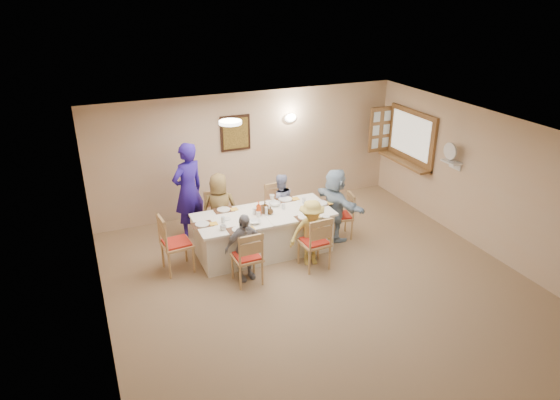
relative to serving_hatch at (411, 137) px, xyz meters
name	(u,v)px	position (x,y,z in m)	size (l,w,h in m)	color
ground	(326,292)	(-3.21, -2.40, -1.50)	(7.00, 7.00, 0.00)	#A1845E
room_walls	(330,204)	(-3.21, -2.40, 0.01)	(7.00, 7.00, 7.00)	tan
wall_picture	(235,133)	(-3.51, 1.06, 0.20)	(0.62, 0.05, 0.72)	black
wall_sconce	(291,118)	(-2.31, 1.04, 0.40)	(0.26, 0.09, 0.18)	white
ceiling_light	(230,122)	(-4.21, -0.90, 0.97)	(0.36, 0.36, 0.05)	white
serving_hatch	(411,137)	(0.00, 0.00, 0.00)	(0.06, 1.50, 1.15)	brown
hatch_sill	(404,162)	(-0.12, 0.00, -0.53)	(0.30, 1.50, 0.05)	brown
shutter_door	(380,129)	(-0.26, 0.76, 0.00)	(0.55, 0.04, 1.00)	brown
fan_shelf	(451,162)	(-0.08, -1.35, -0.10)	(0.22, 0.36, 0.03)	white
desk_fan	(451,154)	(-0.11, -1.35, 0.05)	(0.30, 0.30, 0.28)	#A5A5A8
dining_table	(264,233)	(-3.65, -0.83, -1.12)	(2.42, 1.03, 0.76)	white
chair_back_left	(218,217)	(-4.25, -0.03, -1.04)	(0.45, 0.45, 0.93)	tan
chair_back_right	(278,207)	(-3.05, -0.03, -1.05)	(0.43, 0.43, 0.89)	tan
chair_front_left	(247,256)	(-4.25, -1.63, -1.03)	(0.45, 0.45, 0.95)	tan
chair_front_right	(314,241)	(-3.05, -1.63, -1.01)	(0.47, 0.47, 0.98)	tan
chair_left_end	(177,243)	(-5.20, -0.83, -0.98)	(0.49, 0.49, 1.03)	tan
chair_right_end	(340,215)	(-2.10, -0.83, -1.06)	(0.42, 0.42, 0.89)	tan
diner_back_left	(220,209)	(-4.25, -0.15, -0.82)	(0.73, 0.56, 1.35)	brown
diner_back_right	(280,203)	(-3.05, -0.15, -0.91)	(0.62, 0.51, 1.17)	#8D94BD
diner_front_left	(244,247)	(-4.25, -1.51, -0.93)	(0.71, 0.37, 1.15)	gray
diner_front_right	(311,233)	(-3.05, -1.51, -0.91)	(0.83, 0.56, 1.18)	#D7BB54
diner_right_end	(335,204)	(-2.23, -0.83, -0.81)	(0.62, 1.34, 1.39)	#A0BBD4
caregiver	(188,191)	(-4.70, 0.32, -0.57)	(0.80, 0.69, 1.85)	#2B1996
placemat_fl	(239,230)	(-4.25, -1.25, -0.74)	(0.37, 0.27, 0.01)	#472B19
plate_fl	(239,229)	(-4.25, -1.25, -0.73)	(0.22, 0.22, 0.01)	white
napkin_fl	(250,229)	(-4.07, -1.30, -0.73)	(0.14, 0.14, 0.01)	yellow
placemat_fr	(305,217)	(-3.05, -1.25, -0.74)	(0.32, 0.24, 0.01)	#472B19
plate_fr	(305,217)	(-3.05, -1.25, -0.73)	(0.24, 0.24, 0.01)	white
napkin_fr	(316,216)	(-2.87, -1.30, -0.73)	(0.13, 0.13, 0.01)	yellow
placemat_bl	(224,210)	(-4.25, -0.41, -0.74)	(0.35, 0.26, 0.01)	#472B19
plate_bl	(224,210)	(-4.25, -0.41, -0.73)	(0.24, 0.24, 0.01)	white
napkin_bl	(234,209)	(-4.07, -0.46, -0.73)	(0.13, 0.13, 0.01)	yellow
placemat_br	(285,199)	(-3.05, -0.41, -0.74)	(0.34, 0.25, 0.01)	#472B19
plate_br	(285,199)	(-3.05, -0.41, -0.73)	(0.25, 0.25, 0.02)	white
napkin_br	(295,199)	(-2.87, -0.46, -0.73)	(0.13, 0.13, 0.01)	yellow
placemat_le	(202,225)	(-4.75, -0.83, -0.74)	(0.35, 0.26, 0.01)	#472B19
plate_le	(202,224)	(-4.75, -0.83, -0.73)	(0.24, 0.24, 0.01)	white
napkin_le	(213,224)	(-4.57, -0.88, -0.73)	(0.13, 0.13, 0.01)	yellow
placemat_re	(321,204)	(-2.53, -0.83, -0.74)	(0.36, 0.27, 0.01)	#472B19
plate_re	(321,203)	(-2.53, -0.83, -0.73)	(0.25, 0.25, 0.02)	white
napkin_re	(331,203)	(-2.35, -0.88, -0.73)	(0.13, 0.13, 0.01)	yellow
teacup_a	(223,228)	(-4.48, -1.15, -0.70)	(0.12, 0.12, 0.08)	white
teacup_b	(272,197)	(-3.27, -0.30, -0.70)	(0.11, 0.11, 0.09)	white
bowl_a	(255,222)	(-3.92, -1.12, -0.71)	(0.24, 0.24, 0.05)	white
bowl_b	(275,204)	(-3.34, -0.58, -0.71)	(0.26, 0.26, 0.06)	white
condiment_ketchup	(259,208)	(-3.75, -0.85, -0.61)	(0.12, 0.12, 0.26)	#C23E10
condiment_brown	(265,207)	(-3.62, -0.81, -0.63)	(0.11, 0.11, 0.22)	#422911
condiment_malt	(270,210)	(-3.55, -0.89, -0.67)	(0.11, 0.11, 0.14)	#422911
drinking_glass	(254,211)	(-3.80, -0.78, -0.68)	(0.07, 0.07, 0.11)	silver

